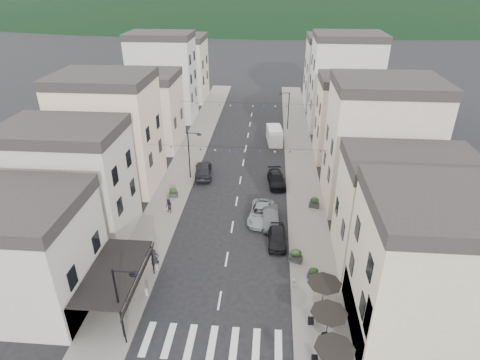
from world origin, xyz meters
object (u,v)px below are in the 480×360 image
object	(u,v)px
parked_car_b	(270,217)
delivery_van	(274,135)
pedestrian_b	(169,206)
parked_car_e	(203,170)
parked_car_c	(261,213)
parked_car_a	(277,237)
parked_car_d	(276,179)
pedestrian_a	(155,260)

from	to	relation	value
parked_car_b	delivery_van	xyz separation A→B (m)	(0.29, 21.51, 0.45)
pedestrian_b	parked_car_e	bearing A→B (deg)	113.66
parked_car_c	pedestrian_b	xyz separation A→B (m)	(-9.58, 0.28, 0.19)
parked_car_b	delivery_van	size ratio (longest dim) A/B	0.85
parked_car_a	parked_car_b	world-z (taller)	parked_car_b
parked_car_a	parked_car_b	size ratio (longest dim) A/B	0.96
parked_car_e	parked_car_d	bearing A→B (deg)	163.17
parked_car_a	parked_car_c	world-z (taller)	parked_car_c
parked_car_d	parked_car_e	xyz separation A→B (m)	(-8.93, 1.45, 0.18)
parked_car_e	parked_car_a	bearing A→B (deg)	116.94
parked_car_b	pedestrian_b	xyz separation A→B (m)	(-10.51, 0.98, 0.19)
parked_car_b	parked_car_a	bearing A→B (deg)	-81.10
parked_car_d	parked_car_e	distance (m)	9.05
parked_car_c	parked_car_d	distance (m)	7.78
delivery_van	pedestrian_a	xyz separation A→B (m)	(-9.82, -29.38, -0.07)
parked_car_a	delivery_van	xyz separation A→B (m)	(-0.38, 24.81, 0.46)
parked_car_b	parked_car_d	size ratio (longest dim) A/B	0.94
parked_car_b	pedestrian_b	bearing A→B (deg)	171.98
parked_car_e	pedestrian_a	xyz separation A→B (m)	(-1.20, -17.64, 0.24)
parked_car_d	parked_car_e	world-z (taller)	parked_car_e
parked_car_e	pedestrian_a	world-z (taller)	pedestrian_a
delivery_van	pedestrian_b	world-z (taller)	delivery_van
parked_car_e	pedestrian_b	xyz separation A→B (m)	(-2.18, -8.80, 0.05)
parked_car_d	pedestrian_b	bearing A→B (deg)	-153.58
pedestrian_b	parked_car_c	bearing A→B (deg)	35.88
parked_car_d	pedestrian_b	size ratio (longest dim) A/B	2.96
parked_car_b	parked_car_e	size ratio (longest dim) A/B	0.87
parked_car_e	delivery_van	distance (m)	14.57
parked_car_b	delivery_van	world-z (taller)	delivery_van
parked_car_a	pedestrian_b	xyz separation A→B (m)	(-11.19, 4.27, 0.19)
pedestrian_a	pedestrian_b	distance (m)	8.90
parked_car_a	pedestrian_a	xyz separation A→B (m)	(-10.21, -4.57, 0.38)
parked_car_a	parked_car_d	bearing A→B (deg)	88.86
delivery_van	parked_car_b	bearing A→B (deg)	-97.28
pedestrian_a	parked_car_d	bearing A→B (deg)	33.79
parked_car_a	parked_car_d	size ratio (longest dim) A/B	0.90
parked_car_b	parked_car_d	world-z (taller)	parked_car_b
parked_car_d	pedestrian_b	xyz separation A→B (m)	(-11.11, -7.35, 0.23)
parked_car_a	parked_car_e	distance (m)	15.87
parked_car_d	delivery_van	bearing A→B (deg)	84.27
parked_car_c	pedestrian_b	size ratio (longest dim) A/B	3.27
parked_car_a	delivery_van	distance (m)	24.81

